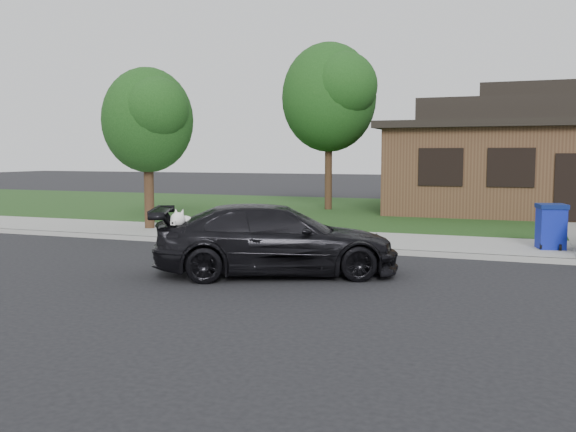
% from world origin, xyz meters
% --- Properties ---
extents(ground, '(120.00, 120.00, 0.00)m').
position_xyz_m(ground, '(0.00, 0.00, 0.00)').
color(ground, black).
rests_on(ground, ground).
extents(sidewalk, '(60.00, 3.00, 0.12)m').
position_xyz_m(sidewalk, '(0.00, 5.00, 0.06)').
color(sidewalk, gray).
rests_on(sidewalk, ground).
extents(curb, '(60.00, 0.12, 0.12)m').
position_xyz_m(curb, '(0.00, 3.50, 0.06)').
color(curb, gray).
rests_on(curb, ground).
extents(lawn, '(60.00, 13.00, 0.13)m').
position_xyz_m(lawn, '(0.00, 13.00, 0.07)').
color(lawn, '#193814').
rests_on(lawn, ground).
extents(sedan, '(4.89, 3.56, 1.32)m').
position_xyz_m(sedan, '(-1.61, 0.36, 0.66)').
color(sedan, black).
rests_on(sedan, ground).
extents(recycling_bin, '(0.73, 0.73, 1.01)m').
position_xyz_m(recycling_bin, '(3.28, 4.90, 0.63)').
color(recycling_bin, '#0D1A91').
rests_on(recycling_bin, sidewalk).
extents(house, '(12.60, 8.60, 4.65)m').
position_xyz_m(house, '(4.00, 15.00, 2.13)').
color(house, '#422B1C').
rests_on(house, ground).
extents(tree_0, '(3.78, 3.60, 6.34)m').
position_xyz_m(tree_0, '(-4.34, 12.88, 4.48)').
color(tree_0, '#332114').
rests_on(tree_0, ground).
extents(tree_2, '(2.73, 2.60, 4.59)m').
position_xyz_m(tree_2, '(-7.38, 5.11, 3.27)').
color(tree_2, '#332114').
rests_on(tree_2, ground).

